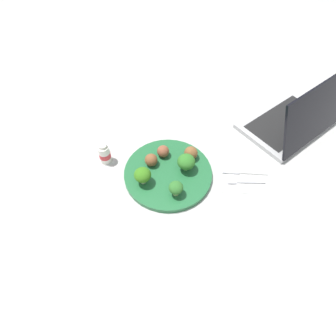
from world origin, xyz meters
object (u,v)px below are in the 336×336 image
at_px(meatball_center, 191,153).
at_px(broccoli_floret_near_rim, 176,188).
at_px(meatball_front_left, 163,151).
at_px(meatball_near_rim, 151,160).
at_px(knife, 243,172).
at_px(fork, 244,181).
at_px(yogurt_bottle, 105,154).
at_px(broccoli_floret_front_right, 143,175).
at_px(plate, 168,173).
at_px(napkin, 245,177).
at_px(laptop, 294,121).
at_px(broccoli_floret_far_rim, 186,162).

bearing_deg(meatball_center, broccoli_floret_near_rim, 71.54).
height_order(meatball_center, meatball_front_left, meatball_center).
height_order(meatball_near_rim, meatball_front_left, meatball_near_rim).
relative_size(meatball_near_rim, knife, 0.28).
relative_size(fork, yogurt_bottle, 1.54).
bearing_deg(meatball_center, fork, 152.67).
bearing_deg(knife, broccoli_floret_front_right, 9.70).
bearing_deg(plate, broccoli_floret_near_rim, 107.17).
height_order(napkin, laptop, laptop).
bearing_deg(broccoli_floret_front_right, broccoli_floret_far_rim, -157.47).
bearing_deg(knife, laptop, -134.21).
height_order(broccoli_floret_far_rim, meatball_near_rim, broccoli_floret_far_rim).
height_order(broccoli_floret_near_rim, laptop, laptop).
height_order(broccoli_floret_near_rim, yogurt_bottle, yogurt_bottle).
distance_m(knife, yogurt_bottle, 0.45).
xyz_separation_m(broccoli_floret_near_rim, knife, (-0.21, -0.09, -0.04)).
bearing_deg(knife, meatball_center, -16.34).
bearing_deg(napkin, knife, -70.66).
relative_size(broccoli_floret_front_right, yogurt_bottle, 0.76).
relative_size(meatball_near_rim, fork, 0.34).
height_order(meatball_near_rim, laptop, laptop).
bearing_deg(broccoli_floret_far_rim, laptop, -151.78).
relative_size(meatball_center, napkin, 0.26).
bearing_deg(napkin, plate, -1.42).
bearing_deg(broccoli_floret_far_rim, broccoli_floret_near_rim, 71.72).
height_order(meatball_front_left, laptop, laptop).
relative_size(meatball_center, fork, 0.37).
distance_m(plate, yogurt_bottle, 0.22).
bearing_deg(broccoli_floret_near_rim, meatball_front_left, -74.04).
bearing_deg(fork, broccoli_floret_far_rim, -11.51).
distance_m(broccoli_floret_near_rim, meatball_near_rim, 0.14).
relative_size(broccoli_floret_near_rim, meatball_center, 1.14).
bearing_deg(broccoli_floret_front_right, fork, -176.78).
bearing_deg(napkin, meatball_center, -21.21).
height_order(broccoli_floret_front_right, meatball_front_left, broccoli_floret_front_right).
xyz_separation_m(broccoli_floret_near_rim, broccoli_floret_far_rim, (-0.03, -0.09, 0.01)).
distance_m(yogurt_bottle, laptop, 0.67).
distance_m(meatball_front_left, laptop, 0.48).
bearing_deg(meatball_near_rim, knife, 176.43).
height_order(broccoli_floret_front_right, knife, broccoli_floret_front_right).
bearing_deg(plate, yogurt_bottle, -14.57).
relative_size(meatball_center, yogurt_bottle, 0.57).
xyz_separation_m(broccoli_floret_near_rim, yogurt_bottle, (0.23, -0.14, -0.01)).
height_order(napkin, knife, knife).
relative_size(broccoli_floret_far_rim, knife, 0.41).
bearing_deg(meatball_near_rim, broccoli_floret_near_rim, 125.43).
bearing_deg(napkin, yogurt_bottle, -7.54).
xyz_separation_m(broccoli_floret_front_right, knife, (-0.31, -0.05, -0.05)).
height_order(broccoli_floret_near_rim, broccoli_floret_front_right, broccoli_floret_front_right).
relative_size(meatball_front_left, yogurt_bottle, 0.51).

